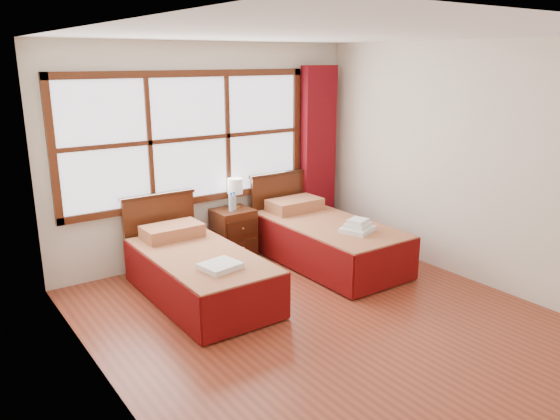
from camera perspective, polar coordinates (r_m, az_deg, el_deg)
floor at (r=5.29m, az=4.68°, el=-11.52°), size 4.50×4.50×0.00m
ceiling at (r=4.72m, az=5.40°, el=17.86°), size 4.50×4.50×0.00m
wall_back at (r=6.69m, az=-7.54°, el=5.91°), size 4.00×0.00×4.00m
wall_left at (r=3.91m, az=-18.08°, el=-1.67°), size 0.00×4.50×4.50m
wall_right at (r=6.30m, az=19.13°, el=4.59°), size 0.00×4.50×4.50m
window at (r=6.51m, az=-9.41°, el=7.36°), size 3.16×0.06×1.56m
curtain at (r=7.46m, az=3.98°, el=6.00°), size 0.50×0.16×2.30m
bed_left at (r=5.74m, az=-8.60°, el=-6.34°), size 0.95×1.97×0.92m
bed_right at (r=6.62m, az=4.78°, el=-3.07°), size 1.00×2.02×0.97m
nightstand at (r=6.79m, az=-4.87°, el=-2.47°), size 0.46×0.46×0.62m
towels_left at (r=5.20m, az=-6.28°, el=-5.83°), size 0.39×0.36×0.05m
towels_right at (r=6.21m, az=8.11°, el=-1.75°), size 0.44×0.41×0.15m
lamp at (r=6.74m, az=-4.71°, el=2.41°), size 0.19×0.19×0.37m
bottle_near at (r=6.61m, az=-5.13°, el=0.76°), size 0.06×0.06×0.23m
bottle_far at (r=6.66m, az=-4.86°, el=0.88°), size 0.06×0.06×0.23m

